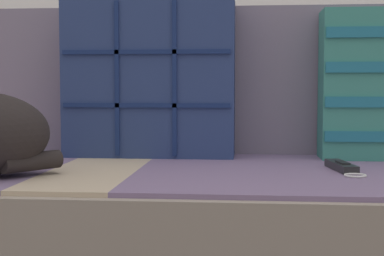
{
  "coord_description": "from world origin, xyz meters",
  "views": [
    {
      "loc": [
        0.05,
        -1.3,
        0.6
      ],
      "look_at": [
        -0.08,
        0.06,
        0.51
      ],
      "focal_mm": 55.0,
      "sensor_mm": 36.0,
      "label": 1
    }
  ],
  "objects": [
    {
      "name": "sofa_backrest",
      "position": [
        0.0,
        0.48,
        0.62
      ],
      "size": [
        2.14,
        0.14,
        0.43
      ],
      "color": "slate",
      "rests_on": "couch"
    },
    {
      "name": "throw_pillow_quilted",
      "position": [
        -0.22,
        0.33,
        0.63
      ],
      "size": [
        0.48,
        0.14,
        0.44
      ],
      "color": "navy",
      "rests_on": "couch"
    },
    {
      "name": "game_remote_far",
      "position": [
        0.27,
        0.09,
        0.42
      ],
      "size": [
        0.07,
        0.2,
        0.02
      ],
      "color": "black",
      "rests_on": "couch"
    },
    {
      "name": "couch",
      "position": [
        -0.0,
        0.14,
        0.2
      ],
      "size": [
        2.19,
        0.83,
        0.41
      ],
      "color": "#3D3838",
      "rests_on": "ground_plane"
    }
  ]
}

